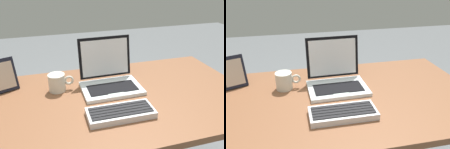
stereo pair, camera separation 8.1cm
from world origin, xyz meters
TOP-DOWN VIEW (x-y plane):
  - desk at (0.00, 0.00)m, footprint 1.55×0.80m
  - laptop_front at (0.07, 0.11)m, footprint 0.31×0.26m
  - external_keyboard at (0.04, -0.16)m, footprint 0.30×0.13m
  - photo_frame at (-0.46, 0.23)m, footprint 0.14×0.10m
  - coffee_mug at (-0.20, 0.15)m, footprint 0.13×0.09m

SIDE VIEW (x-z plane):
  - desk at x=0.00m, z-range 0.30..1.05m
  - external_keyboard at x=0.04m, z-range 0.74..0.78m
  - coffee_mug at x=-0.20m, z-range 0.74..0.84m
  - laptop_front at x=0.07m, z-range 0.67..0.92m
  - photo_frame at x=-0.46m, z-range 0.74..0.92m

